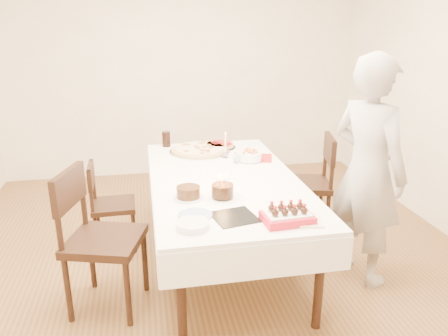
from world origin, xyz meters
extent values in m
plane|color=brown|center=(0.00, 0.00, 0.00)|extent=(5.00, 5.00, 0.00)
cube|color=white|center=(0.00, 2.50, 1.35)|extent=(4.50, 0.04, 2.70)
cube|color=white|center=(0.09, 0.10, 0.38)|extent=(1.29, 2.22, 0.75)
imported|color=#B2ACA7|center=(1.09, -0.30, 0.87)|extent=(0.63, 0.75, 1.73)
cylinder|color=beige|center=(0.00, 0.83, 0.77)|extent=(0.58, 0.58, 0.04)
cylinder|color=red|center=(0.21, 0.95, 0.77)|extent=(0.40, 0.40, 0.04)
cube|color=#B21E1E|center=(0.48, 0.55, 0.75)|extent=(0.34, 0.34, 0.01)
cylinder|color=white|center=(0.39, 0.48, 0.79)|extent=(0.24, 0.24, 0.07)
cylinder|color=white|center=(0.20, 0.62, 0.87)|extent=(0.06, 0.06, 0.24)
cylinder|color=black|center=(-0.30, 1.09, 0.82)|extent=(0.08, 0.08, 0.15)
cylinder|color=#38200E|center=(-0.23, -0.28, 0.79)|extent=(0.24, 0.24, 0.09)
cube|color=black|center=(0.02, -0.64, 0.75)|extent=(0.31, 0.31, 0.01)
cylinder|color=#311C0D|center=(0.00, -0.31, 0.84)|extent=(0.17, 0.17, 0.15)
cube|color=beige|center=(0.37, -0.75, 0.75)|extent=(0.38, 0.29, 0.03)
cylinder|color=white|center=(-0.26, -0.74, 0.77)|extent=(0.24, 0.24, 0.04)
cylinder|color=white|center=(-0.22, -0.57, 0.75)|extent=(0.25, 0.25, 0.01)
camera|label=1|loc=(-0.51, -3.08, 1.92)|focal=35.00mm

